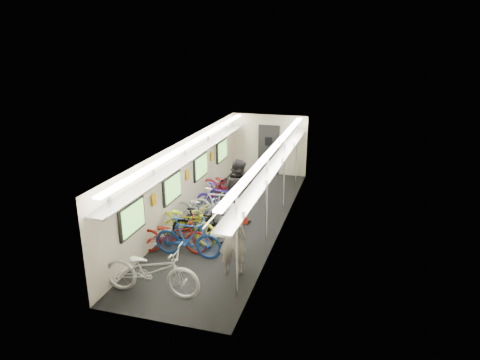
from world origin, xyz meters
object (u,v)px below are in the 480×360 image
Objects in this scene: bicycle_1 at (188,238)px; backpack at (242,215)px; bicycle_0 at (151,270)px; passenger_near at (233,239)px; passenger_mid at (238,191)px.

backpack is (1.39, 0.01, 0.76)m from bicycle_1.
backpack reaches higher than bicycle_0.
backpack is at bearing -42.84° from bicycle_0.
bicycle_1 is at bearing -178.38° from backpack.
passenger_near is 0.62m from backpack.
bicycle_0 is 5.71× the size of backpack.
passenger_mid is at bearing -93.91° from passenger_near.
bicycle_0 is 1.93m from passenger_near.
passenger_near is at bearing -111.39° from bicycle_1.
passenger_near reaches higher than bicycle_0.
passenger_mid is (0.57, 2.53, 0.43)m from bicycle_1.
bicycle_0 is 1.75m from bicycle_1.
bicycle_0 is at bearing 108.83° from passenger_mid.
bicycle_1 is 1.58m from backpack.
passenger_mid is 5.01× the size of backpack.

